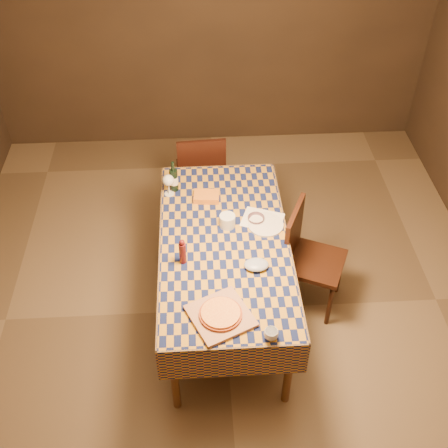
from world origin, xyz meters
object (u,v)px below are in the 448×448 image
object	(u,v)px
dining_table	(224,249)
pizza	(221,313)
chair_far	(201,171)
white_plate	(266,225)
chair_right	(306,253)
cutting_board	(221,316)
wine_bottle	(174,180)
bowl	(256,219)

from	to	relation	value
dining_table	pizza	world-z (taller)	pizza
dining_table	chair_far	xyz separation A→B (m)	(-0.14, 1.18, -0.17)
white_plate	chair_right	world-z (taller)	chair_right
cutting_board	chair_right	size ratio (longest dim) A/B	0.38
dining_table	wine_bottle	size ratio (longest dim) A/B	6.85
pizza	white_plate	world-z (taller)	pizza
wine_bottle	chair_right	distance (m)	1.18
dining_table	white_plate	size ratio (longest dim) A/B	6.92
pizza	wine_bottle	size ratio (longest dim) A/B	1.27
chair_far	chair_right	xyz separation A→B (m)	(0.78, -1.09, 0.00)
cutting_board	chair_far	bearing A→B (deg)	92.37
wine_bottle	bowl	bearing A→B (deg)	-33.87
wine_bottle	chair_right	world-z (taller)	wine_bottle
pizza	chair_right	bearing A→B (deg)	47.62
chair_far	pizza	bearing A→B (deg)	-87.63
dining_table	chair_right	bearing A→B (deg)	8.04
wine_bottle	white_plate	size ratio (longest dim) A/B	1.01
chair_right	wine_bottle	bearing A→B (deg)	151.91
white_plate	chair_right	size ratio (longest dim) A/B	0.29
bowl	chair_far	size ratio (longest dim) A/B	0.13
wine_bottle	chair_far	xyz separation A→B (m)	(0.22, 0.55, -0.35)
cutting_board	white_plate	bearing A→B (deg)	65.45
pizza	wine_bottle	world-z (taller)	wine_bottle
dining_table	bowl	size ratio (longest dim) A/B	14.69
cutting_board	wine_bottle	distance (m)	1.34
bowl	wine_bottle	size ratio (longest dim) A/B	0.47
wine_bottle	chair_right	size ratio (longest dim) A/B	0.29
pizza	white_plate	size ratio (longest dim) A/B	1.28
dining_table	chair_right	distance (m)	0.66
white_plate	dining_table	bearing A→B (deg)	-153.56
pizza	wine_bottle	distance (m)	1.34
bowl	chair_right	distance (m)	0.48
bowl	chair_far	xyz separation A→B (m)	(-0.39, 0.96, -0.27)
dining_table	bowl	xyz separation A→B (m)	(0.25, 0.21, 0.10)
cutting_board	pizza	world-z (taller)	pizza
cutting_board	chair_right	xyz separation A→B (m)	(0.70, 0.77, -0.26)
wine_bottle	dining_table	bearing A→B (deg)	-59.74
bowl	white_plate	bearing A→B (deg)	-38.71
cutting_board	white_plate	xyz separation A→B (m)	(0.38, 0.83, -0.00)
chair_far	cutting_board	bearing A→B (deg)	-87.63
dining_table	bowl	bearing A→B (deg)	40.19
chair_right	white_plate	bearing A→B (deg)	167.99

